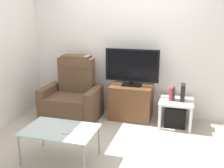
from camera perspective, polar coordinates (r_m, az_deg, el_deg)
name	(u,v)px	position (r m, az deg, el deg)	size (l,w,h in m)	color
ground_plane	(113,138)	(4.14, 0.26, -11.36)	(6.40, 6.40, 0.00)	#B2A899
wall_back	(131,43)	(4.82, 3.98, 8.67)	(6.40, 0.06, 2.60)	silver
tv_stand	(131,102)	(4.75, 4.04, -3.84)	(0.72, 0.46, 0.60)	brown
television	(132,67)	(4.60, 4.23, 3.68)	(0.92, 0.20, 0.63)	black
recliner_armchair	(73,97)	(4.84, -8.31, -2.69)	(0.98, 0.78, 1.08)	brown
side_table	(176,104)	(4.56, 13.43, -4.17)	(0.54, 0.54, 0.44)	white
subwoofer_box	(176,116)	(4.63, 13.27, -6.51)	(0.33, 0.33, 0.33)	black
book_leftmost	(171,94)	(4.49, 12.28, -2.04)	(0.05, 0.11, 0.22)	red
book_middle	(174,94)	(4.49, 12.90, -2.06)	(0.04, 0.11, 0.22)	#262626
game_console	(183,93)	(4.51, 14.74, -1.76)	(0.07, 0.20, 0.27)	black
coffee_table	(60,131)	(3.48, -10.91, -9.73)	(0.90, 0.60, 0.43)	#B2C6C1
cell_phone	(68,132)	(3.37, -9.25, -9.88)	(0.07, 0.15, 0.01)	#B7B7BC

